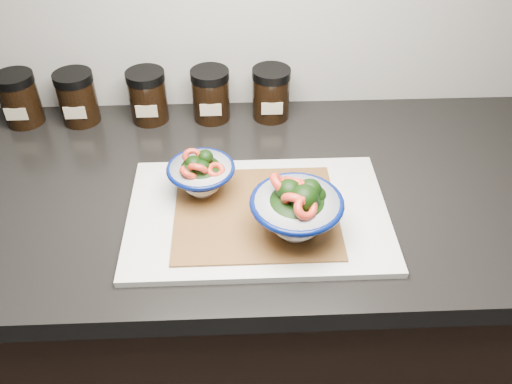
{
  "coord_description": "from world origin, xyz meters",
  "views": [
    {
      "loc": [
        0.13,
        0.67,
        1.54
      ],
      "look_at": [
        0.16,
        1.36,
        0.96
      ],
      "focal_mm": 38.0,
      "sensor_mm": 36.0,
      "label": 1
    }
  ],
  "objects_px": {
    "cutting_board": "(258,214)",
    "spice_jar_b": "(77,98)",
    "spice_jar_a": "(20,99)",
    "bowl_right": "(297,209)",
    "spice_jar_d": "(211,95)",
    "spice_jar_e": "(271,93)",
    "bowl_left": "(201,175)",
    "spice_jar_c": "(148,96)"
  },
  "relations": [
    {
      "from": "cutting_board",
      "to": "bowl_left",
      "type": "height_order",
      "value": "bowl_left"
    },
    {
      "from": "spice_jar_c",
      "to": "spice_jar_d",
      "type": "bearing_deg",
      "value": 0.0
    },
    {
      "from": "cutting_board",
      "to": "spice_jar_c",
      "type": "xyz_separation_m",
      "value": [
        -0.22,
        0.33,
        0.05
      ]
    },
    {
      "from": "bowl_right",
      "to": "cutting_board",
      "type": "bearing_deg",
      "value": 137.42
    },
    {
      "from": "cutting_board",
      "to": "spice_jar_a",
      "type": "xyz_separation_m",
      "value": [
        -0.49,
        0.33,
        0.05
      ]
    },
    {
      "from": "cutting_board",
      "to": "spice_jar_b",
      "type": "relative_size",
      "value": 3.98
    },
    {
      "from": "bowl_right",
      "to": "spice_jar_d",
      "type": "relative_size",
      "value": 1.34
    },
    {
      "from": "bowl_left",
      "to": "bowl_right",
      "type": "xyz_separation_m",
      "value": [
        0.16,
        -0.11,
        0.01
      ]
    },
    {
      "from": "spice_jar_c",
      "to": "bowl_left",
      "type": "bearing_deg",
      "value": -65.84
    },
    {
      "from": "cutting_board",
      "to": "spice_jar_b",
      "type": "bearing_deg",
      "value": 138.46
    },
    {
      "from": "spice_jar_c",
      "to": "spice_jar_a",
      "type": "bearing_deg",
      "value": 180.0
    },
    {
      "from": "spice_jar_a",
      "to": "spice_jar_b",
      "type": "bearing_deg",
      "value": 0.0
    },
    {
      "from": "bowl_right",
      "to": "spice_jar_e",
      "type": "xyz_separation_m",
      "value": [
        -0.02,
        0.38,
        -0.01
      ]
    },
    {
      "from": "bowl_right",
      "to": "spice_jar_b",
      "type": "distance_m",
      "value": 0.57
    },
    {
      "from": "bowl_left",
      "to": "spice_jar_c",
      "type": "xyz_separation_m",
      "value": [
        -0.12,
        0.27,
        0.0
      ]
    },
    {
      "from": "bowl_left",
      "to": "spice_jar_b",
      "type": "distance_m",
      "value": 0.38
    },
    {
      "from": "bowl_left",
      "to": "spice_jar_e",
      "type": "relative_size",
      "value": 1.07
    },
    {
      "from": "cutting_board",
      "to": "spice_jar_a",
      "type": "distance_m",
      "value": 0.59
    },
    {
      "from": "bowl_left",
      "to": "spice_jar_d",
      "type": "distance_m",
      "value": 0.27
    },
    {
      "from": "spice_jar_a",
      "to": "spice_jar_d",
      "type": "distance_m",
      "value": 0.4
    },
    {
      "from": "spice_jar_b",
      "to": "spice_jar_a",
      "type": "bearing_deg",
      "value": 180.0
    },
    {
      "from": "bowl_left",
      "to": "spice_jar_b",
      "type": "height_order",
      "value": "spice_jar_b"
    },
    {
      "from": "spice_jar_b",
      "to": "spice_jar_d",
      "type": "bearing_deg",
      "value": 0.0
    },
    {
      "from": "spice_jar_c",
      "to": "spice_jar_d",
      "type": "relative_size",
      "value": 1.0
    },
    {
      "from": "cutting_board",
      "to": "bowl_right",
      "type": "xyz_separation_m",
      "value": [
        0.06,
        -0.06,
        0.06
      ]
    },
    {
      "from": "spice_jar_e",
      "to": "spice_jar_d",
      "type": "bearing_deg",
      "value": 180.0
    },
    {
      "from": "spice_jar_a",
      "to": "cutting_board",
      "type": "bearing_deg",
      "value": -33.71
    },
    {
      "from": "cutting_board",
      "to": "bowl_right",
      "type": "bearing_deg",
      "value": -42.58
    },
    {
      "from": "bowl_right",
      "to": "spice_jar_a",
      "type": "height_order",
      "value": "bowl_right"
    },
    {
      "from": "bowl_left",
      "to": "cutting_board",
      "type": "bearing_deg",
      "value": -29.23
    },
    {
      "from": "bowl_right",
      "to": "spice_jar_a",
      "type": "relative_size",
      "value": 1.34
    },
    {
      "from": "bowl_right",
      "to": "spice_jar_a",
      "type": "distance_m",
      "value": 0.67
    },
    {
      "from": "spice_jar_a",
      "to": "spice_jar_e",
      "type": "relative_size",
      "value": 1.0
    },
    {
      "from": "spice_jar_d",
      "to": "bowl_left",
      "type": "bearing_deg",
      "value": -92.51
    },
    {
      "from": "cutting_board",
      "to": "spice_jar_c",
      "type": "bearing_deg",
      "value": 123.98
    },
    {
      "from": "spice_jar_e",
      "to": "spice_jar_b",
      "type": "bearing_deg",
      "value": 180.0
    },
    {
      "from": "bowl_right",
      "to": "spice_jar_e",
      "type": "bearing_deg",
      "value": 92.63
    },
    {
      "from": "spice_jar_a",
      "to": "spice_jar_c",
      "type": "bearing_deg",
      "value": 0.0
    },
    {
      "from": "spice_jar_d",
      "to": "spice_jar_b",
      "type": "bearing_deg",
      "value": 180.0
    },
    {
      "from": "spice_jar_a",
      "to": "spice_jar_b",
      "type": "height_order",
      "value": "same"
    },
    {
      "from": "bowl_left",
      "to": "spice_jar_e",
      "type": "height_order",
      "value": "spice_jar_e"
    },
    {
      "from": "bowl_left",
      "to": "spice_jar_d",
      "type": "height_order",
      "value": "spice_jar_d"
    }
  ]
}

